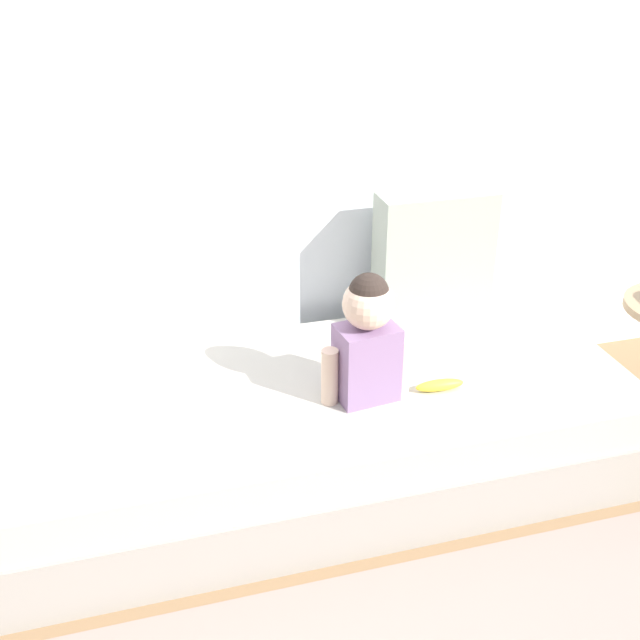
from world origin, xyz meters
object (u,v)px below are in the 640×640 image
Objects in this scene: throw_pillow_left at (66,309)px; banana at (440,385)px; couch at (285,435)px; toddler at (367,336)px; throw_pillow_right at (433,258)px.

throw_pillow_left is 1.30m from banana.
couch is at bearing -27.99° from throw_pillow_left.
toddler reaches higher than couch.
throw_pillow_right reaches higher than toddler.
throw_pillow_right is at bearing 0.00° from throw_pillow_left.
throw_pillow_right reaches higher than throw_pillow_left.
banana is at bearing -109.07° from throw_pillow_right.
throw_pillow_right reaches higher than couch.
throw_pillow_left reaches higher than banana.
banana is (0.51, -0.14, 0.21)m from couch.
throw_pillow_right is 0.64m from toddler.
couch is 14.54× the size of banana.
throw_pillow_left is at bearing 180.00° from throw_pillow_right.
throw_pillow_left is at bearing 152.01° from couch.
throw_pillow_right is 1.16× the size of toddler.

